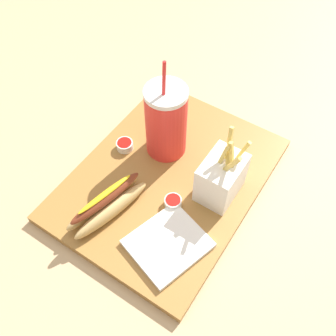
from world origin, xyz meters
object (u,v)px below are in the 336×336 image
object	(u,v)px
ketchup_cup_1	(173,202)
ketchup_cup_2	(125,145)
soda_cup	(166,121)
hot_dog_1	(107,204)
fries_basket	(221,177)
napkin_stack	(168,244)
ketchup_cup_3	(167,112)

from	to	relation	value
ketchup_cup_1	ketchup_cup_2	world-z (taller)	same
soda_cup	hot_dog_1	size ratio (longest dim) A/B	1.29
ketchup_cup_2	soda_cup	bearing A→B (deg)	124.18
ketchup_cup_1	fries_basket	bearing A→B (deg)	142.09
ketchup_cup_1	napkin_stack	world-z (taller)	ketchup_cup_1
ketchup_cup_1	soda_cup	bearing A→B (deg)	-141.36
fries_basket	ketchup_cup_2	world-z (taller)	fries_basket
ketchup_cup_1	ketchup_cup_3	distance (m)	0.25
hot_dog_1	napkin_stack	distance (m)	0.14
soda_cup	fries_basket	distance (m)	0.16
soda_cup	napkin_stack	world-z (taller)	soda_cup
fries_basket	hot_dog_1	size ratio (longest dim) A/B	0.88
soda_cup	ketchup_cup_1	bearing A→B (deg)	38.64
ketchup_cup_1	ketchup_cup_3	world-z (taller)	ketchup_cup_3
hot_dog_1	ketchup_cup_2	bearing A→B (deg)	-154.40
hot_dog_1	ketchup_cup_1	distance (m)	0.13
fries_basket	ketchup_cup_1	size ratio (longest dim) A/B	4.64
hot_dog_1	ketchup_cup_1	size ratio (longest dim) A/B	5.25
fries_basket	napkin_stack	distance (m)	0.17
ketchup_cup_1	napkin_stack	bearing A→B (deg)	26.74
hot_dog_1	napkin_stack	world-z (taller)	hot_dog_1
hot_dog_1	ketchup_cup_1	world-z (taller)	hot_dog_1
soda_cup	hot_dog_1	distance (m)	0.21
ketchup_cup_1	napkin_stack	size ratio (longest dim) A/B	0.26
hot_dog_1	napkin_stack	size ratio (longest dim) A/B	1.36
ketchup_cup_3	napkin_stack	distance (m)	0.33
fries_basket	ketchup_cup_3	bearing A→B (deg)	-120.22
fries_basket	ketchup_cup_2	size ratio (longest dim) A/B	4.37
fries_basket	hot_dog_1	bearing A→B (deg)	-44.95
ketchup_cup_2	ketchup_cup_3	world-z (taller)	ketchup_cup_3
ketchup_cup_2	napkin_stack	world-z (taller)	ketchup_cup_2
ketchup_cup_2	napkin_stack	size ratio (longest dim) A/B	0.28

